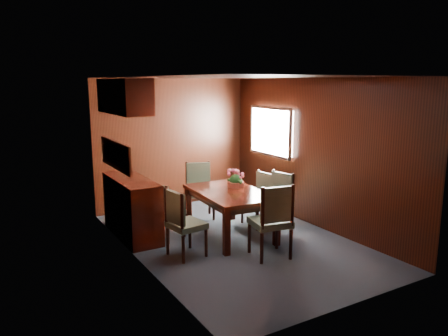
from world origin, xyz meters
TOP-DOWN VIEW (x-y plane):
  - ground at (0.00, 0.00)m, footprint 4.50×4.50m
  - room_shell at (-0.10, 0.33)m, footprint 3.06×4.52m
  - sideboard at (-1.25, 1.00)m, footprint 0.48×1.40m
  - dining_table at (0.05, 0.25)m, footprint 1.03×1.56m
  - chair_left_near at (-0.95, -0.15)m, footprint 0.49×0.50m
  - chair_left_far at (-0.89, 0.61)m, footprint 0.52×0.53m
  - chair_right_near at (0.83, 0.08)m, footprint 0.52×0.53m
  - chair_right_far at (0.79, 0.50)m, footprint 0.44×0.45m
  - chair_head at (0.08, -0.80)m, footprint 0.57×0.55m
  - chair_foot at (0.09, 1.34)m, footprint 0.57×0.56m
  - flower_centerpiece at (0.28, 0.45)m, footprint 0.28×0.28m

SIDE VIEW (x-z plane):
  - ground at x=0.00m, z-range 0.00..0.00m
  - sideboard at x=-1.25m, z-range 0.00..0.90m
  - chair_right_far at x=0.79m, z-range 0.05..0.92m
  - chair_left_far at x=-0.89m, z-range 0.05..0.92m
  - chair_right_near at x=0.83m, z-range 0.05..0.99m
  - chair_left_near at x=-0.95m, z-range 0.05..1.00m
  - chair_foot at x=0.09m, z-range 0.05..1.02m
  - chair_head at x=0.08m, z-range 0.06..1.09m
  - dining_table at x=0.05m, z-range 0.25..0.95m
  - flower_centerpiece at x=0.28m, z-range 0.70..0.98m
  - room_shell at x=-0.10m, z-range 0.43..2.84m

